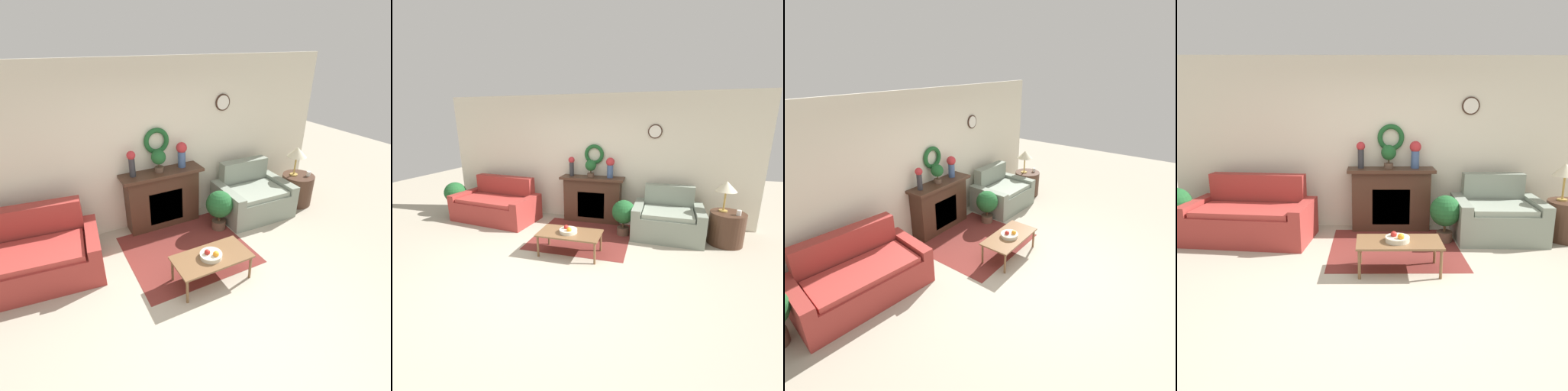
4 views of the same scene
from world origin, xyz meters
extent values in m
plane|color=#ADA38E|center=(0.00, 0.00, 0.00)|extent=(16.00, 16.00, 0.00)
cube|color=maroon|center=(0.09, 1.39, 0.00)|extent=(1.80, 1.63, 0.01)
cube|color=beige|center=(0.00, 2.49, 1.35)|extent=(6.80, 0.06, 2.70)
cylinder|color=#382319|center=(1.31, 2.44, 1.95)|extent=(0.28, 0.02, 0.28)
cylinder|color=white|center=(1.31, 2.43, 1.95)|extent=(0.24, 0.01, 0.24)
torus|color=#1E5628|center=(0.07, 2.41, 1.46)|extent=(0.42, 0.08, 0.42)
cube|color=#42281C|center=(0.07, 2.29, 0.47)|extent=(1.23, 0.34, 0.95)
cube|color=black|center=(0.07, 2.13, 0.40)|extent=(0.59, 0.02, 0.57)
cube|color=orange|center=(0.07, 2.12, 0.33)|extent=(0.47, 0.01, 0.31)
cube|color=#42281C|center=(0.07, 2.25, 0.97)|extent=(1.37, 0.41, 0.05)
cube|color=#9E332D|center=(-2.05, 1.68, 0.22)|extent=(1.56, 0.90, 0.44)
cube|color=#9E332D|center=(-2.00, 2.15, 0.47)|extent=(1.49, 0.38, 0.93)
cube|color=#9E332D|center=(-1.22, 1.68, 0.29)|extent=(0.28, 0.96, 0.58)
cube|color=#AD3832|center=(-2.05, 1.68, 0.48)|extent=(1.49, 0.84, 0.08)
cube|color=gray|center=(1.65, 1.72, 0.23)|extent=(0.96, 0.77, 0.46)
cube|color=gray|center=(1.67, 2.19, 0.47)|extent=(0.94, 0.24, 0.93)
cube|color=gray|center=(1.10, 1.84, 0.30)|extent=(0.20, 0.95, 0.60)
cube|color=gray|center=(2.21, 1.80, 0.30)|extent=(0.20, 0.95, 0.60)
cube|color=gray|center=(1.65, 1.72, 0.50)|extent=(0.92, 0.71, 0.08)
cube|color=brown|center=(0.09, 0.67, 0.37)|extent=(1.03, 0.53, 0.03)
cylinder|color=brown|center=(-0.38, 0.44, 0.18)|extent=(0.04, 0.04, 0.36)
cylinder|color=brown|center=(0.56, 0.44, 0.18)|extent=(0.04, 0.04, 0.36)
cylinder|color=brown|center=(-0.38, 0.89, 0.18)|extent=(0.04, 0.04, 0.36)
cylinder|color=brown|center=(0.56, 0.89, 0.18)|extent=(0.04, 0.04, 0.36)
cylinder|color=beige|center=(0.07, 0.66, 0.41)|extent=(0.29, 0.29, 0.06)
sphere|color=#B2231E|center=(0.02, 0.68, 0.46)|extent=(0.08, 0.08, 0.08)
sphere|color=orange|center=(0.10, 0.59, 0.46)|extent=(0.08, 0.08, 0.08)
cylinder|color=#42281C|center=(2.67, 1.76, 0.29)|extent=(0.60, 0.60, 0.59)
cylinder|color=#B28E42|center=(2.59, 1.82, 0.60)|extent=(0.15, 0.15, 0.02)
cylinder|color=#B28E42|center=(2.59, 1.82, 0.78)|extent=(0.03, 0.03, 0.35)
cone|color=beige|center=(2.59, 1.82, 1.05)|extent=(0.36, 0.36, 0.18)
cylinder|color=silver|center=(2.80, 1.66, 0.63)|extent=(0.07, 0.07, 0.09)
cylinder|color=#2D2D33|center=(-0.40, 2.29, 1.14)|extent=(0.10, 0.10, 0.29)
sphere|color=#B72D33|center=(-0.40, 2.29, 1.34)|extent=(0.14, 0.14, 0.14)
cylinder|color=#3D5684|center=(0.45, 2.29, 1.13)|extent=(0.13, 0.13, 0.27)
sphere|color=#B72D33|center=(0.45, 2.29, 1.33)|extent=(0.18, 0.18, 0.18)
cylinder|color=brown|center=(0.03, 2.27, 1.04)|extent=(0.15, 0.15, 0.08)
cylinder|color=#4C3823|center=(0.03, 2.27, 1.11)|extent=(0.02, 0.02, 0.07)
sphere|color=#1E5628|center=(0.03, 2.27, 1.25)|extent=(0.24, 0.24, 0.24)
cylinder|color=brown|center=(0.84, 1.68, 0.08)|extent=(0.24, 0.24, 0.15)
cylinder|color=#4C3823|center=(0.84, 1.68, 0.21)|extent=(0.04, 0.04, 0.12)
sphere|color=#1E5628|center=(0.84, 1.68, 0.47)|extent=(0.45, 0.45, 0.45)
camera|label=1|loc=(-1.59, -2.03, 2.92)|focal=28.00mm
camera|label=2|loc=(1.39, -3.08, 2.10)|focal=24.00mm
camera|label=3|loc=(-3.80, -1.65, 3.10)|focal=28.00mm
camera|label=4|loc=(-0.26, -3.63, 1.99)|focal=35.00mm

